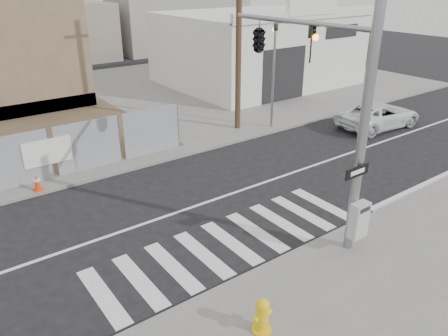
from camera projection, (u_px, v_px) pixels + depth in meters
ground at (187, 209)px, 14.86m from camera, size 100.00×100.00×0.00m
sidewalk_far at (58, 112)px, 25.13m from camera, size 50.00×20.00×0.12m
signal_pole at (290, 69)px, 12.76m from camera, size 0.96×5.87×7.00m
far_signal_pole at (274, 61)px, 21.16m from camera, size 0.16×0.20×5.60m
concrete_wall_right at (39, 54)px, 23.57m from camera, size 5.50×1.30×8.00m
auto_shop at (256, 48)px, 30.95m from camera, size 12.00×10.20×5.95m
utility_pole_right at (239, 24)px, 20.31m from camera, size 1.60×0.28×10.00m
fire_hydrant at (262, 315)px, 9.49m from camera, size 0.59×0.59×0.85m
suv at (379, 115)px, 22.56m from camera, size 4.85×2.53×1.31m
traffic_cone_d at (37, 183)px, 15.78m from camera, size 0.36×0.36×0.62m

